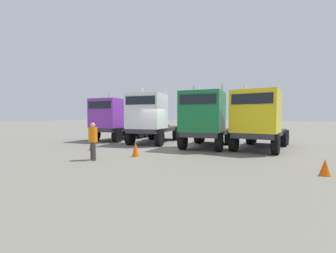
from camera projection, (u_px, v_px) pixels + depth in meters
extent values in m
plane|color=slate|center=(163.00, 147.00, 14.96)|extent=(200.00, 200.00, 0.00)
cube|color=#333338|center=(122.00, 128.00, 20.27)|extent=(2.87, 6.02, 0.30)
cube|color=purple|center=(109.00, 113.00, 18.62)|extent=(2.66, 2.59, 2.30)
cube|color=black|center=(99.00, 105.00, 17.50)|extent=(2.09, 0.29, 0.55)
cylinder|color=silver|center=(128.00, 110.00, 19.43)|extent=(0.20, 0.20, 2.90)
cylinder|color=silver|center=(110.00, 110.00, 20.18)|extent=(0.20, 0.20, 2.90)
cylinder|color=#333338|center=(130.00, 125.00, 21.43)|extent=(1.22, 1.22, 0.12)
cylinder|color=black|center=(117.00, 136.00, 17.84)|extent=(0.47, 1.09, 1.06)
cylinder|color=black|center=(95.00, 135.00, 18.70)|extent=(0.47, 1.09, 1.06)
cylinder|color=black|center=(140.00, 133.00, 21.05)|extent=(0.47, 1.09, 1.06)
cylinder|color=black|center=(120.00, 132.00, 21.91)|extent=(0.47, 1.09, 1.06)
cylinder|color=black|center=(146.00, 132.00, 22.06)|extent=(0.47, 1.09, 1.06)
cylinder|color=black|center=(126.00, 131.00, 22.92)|extent=(0.47, 1.09, 1.06)
cube|color=#333338|center=(157.00, 129.00, 18.21)|extent=(3.45, 6.66, 0.30)
cube|color=white|center=(147.00, 111.00, 16.19)|extent=(2.80, 2.67, 2.43)
cube|color=black|center=(140.00, 100.00, 15.09)|extent=(2.06, 0.47, 0.55)
cylinder|color=silver|center=(165.00, 107.00, 17.08)|extent=(0.21, 0.21, 3.03)
cylinder|color=silver|center=(142.00, 108.00, 17.67)|extent=(0.21, 0.21, 3.03)
cylinder|color=#333338|center=(163.00, 126.00, 19.52)|extent=(1.30, 1.30, 0.12)
cylinder|color=black|center=(160.00, 138.00, 15.54)|extent=(0.57, 1.16, 1.11)
cylinder|color=black|center=(130.00, 137.00, 16.22)|extent=(0.57, 1.16, 1.11)
cylinder|color=black|center=(176.00, 134.00, 19.38)|extent=(0.57, 1.16, 1.11)
cylinder|color=black|center=(152.00, 133.00, 20.06)|extent=(0.57, 1.16, 1.11)
cylinder|color=black|center=(180.00, 133.00, 20.42)|extent=(0.57, 1.16, 1.11)
cylinder|color=black|center=(156.00, 132.00, 21.11)|extent=(0.57, 1.16, 1.11)
cube|color=#333338|center=(209.00, 132.00, 15.60)|extent=(2.93, 6.05, 0.30)
cube|color=#197238|center=(203.00, 112.00, 13.98)|extent=(2.69, 2.71, 2.40)
cube|color=black|center=(197.00, 99.00, 12.81)|extent=(2.09, 0.31, 0.55)
cylinder|color=silver|center=(222.00, 107.00, 14.86)|extent=(0.20, 0.20, 3.00)
cylinder|color=silver|center=(194.00, 108.00, 15.58)|extent=(0.20, 0.20, 3.00)
cylinder|color=#333338|center=(213.00, 128.00, 16.77)|extent=(1.23, 1.23, 0.12)
cylinder|color=black|center=(219.00, 142.00, 13.16)|extent=(0.48, 1.09, 1.05)
cylinder|color=black|center=(183.00, 141.00, 14.00)|extent=(0.48, 1.09, 1.05)
cylinder|color=black|center=(228.00, 137.00, 16.40)|extent=(0.48, 1.09, 1.05)
cylinder|color=black|center=(198.00, 136.00, 17.24)|extent=(0.48, 1.09, 1.05)
cylinder|color=black|center=(230.00, 136.00, 17.42)|extent=(0.48, 1.09, 1.05)
cylinder|color=black|center=(202.00, 135.00, 18.26)|extent=(0.48, 1.09, 1.05)
cube|color=#333338|center=(262.00, 133.00, 14.71)|extent=(2.48, 6.31, 0.30)
cube|color=yellow|center=(256.00, 112.00, 12.99)|extent=(2.50, 2.37, 2.34)
cube|color=black|center=(251.00, 99.00, 11.99)|extent=(2.10, 0.13, 0.55)
cylinder|color=silver|center=(278.00, 107.00, 13.55)|extent=(0.19, 0.19, 2.94)
cylinder|color=silver|center=(245.00, 107.00, 14.57)|extent=(0.19, 0.19, 2.94)
cylinder|color=#333338|center=(266.00, 129.00, 15.86)|extent=(1.15, 1.15, 0.12)
cylinder|color=black|center=(276.00, 145.00, 12.11)|extent=(0.40, 1.08, 1.06)
cylinder|color=black|center=(234.00, 142.00, 13.29)|extent=(0.40, 1.08, 1.06)
cylinder|color=black|center=(284.00, 139.00, 15.41)|extent=(0.40, 1.08, 1.06)
cylinder|color=black|center=(250.00, 137.00, 16.59)|extent=(0.40, 1.08, 1.06)
cylinder|color=black|center=(286.00, 137.00, 16.34)|extent=(0.40, 1.08, 1.06)
cylinder|color=black|center=(253.00, 136.00, 17.52)|extent=(0.40, 1.08, 1.06)
cylinder|color=#3F3F3F|center=(92.00, 151.00, 10.71)|extent=(0.21, 0.21, 0.83)
cylinder|color=#3F3F3F|center=(94.00, 151.00, 10.48)|extent=(0.21, 0.21, 0.83)
cylinder|color=orange|center=(93.00, 135.00, 10.56)|extent=(0.53, 0.53, 0.66)
sphere|color=tan|center=(93.00, 125.00, 10.54)|extent=(0.23, 0.23, 0.23)
cone|color=#F2590C|center=(325.00, 167.00, 7.80)|extent=(0.36, 0.36, 0.57)
cone|color=#F2590C|center=(135.00, 149.00, 11.54)|extent=(0.36, 0.36, 0.74)
cone|color=#F2590C|center=(92.00, 144.00, 13.71)|extent=(0.36, 0.36, 0.72)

